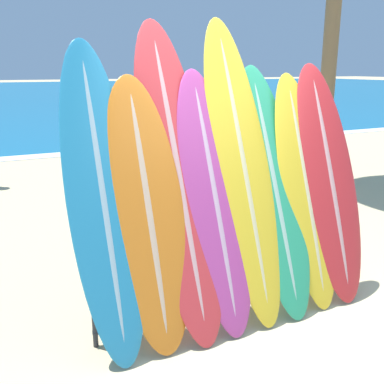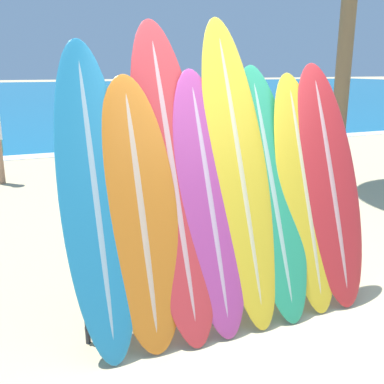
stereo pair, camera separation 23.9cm
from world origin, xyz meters
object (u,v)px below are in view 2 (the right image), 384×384
object	(u,v)px
surfboard_slot_2	(172,176)
person_near_water	(177,114)
person_mid_beach	(155,153)
surfboard_slot_1	(140,211)
surfboard_slot_3	(209,200)
surfboard_slot_6	(304,191)
surfboard_rack	(227,263)
surfboard_slot_0	(95,196)
surfboard_slot_7	(330,183)
surfboard_slot_4	(239,168)
surfboard_slot_5	(272,190)

from	to	relation	value
surfboard_slot_2	person_near_water	bearing A→B (deg)	69.49
surfboard_slot_2	person_mid_beach	world-z (taller)	surfboard_slot_2
surfboard_slot_1	surfboard_slot_3	bearing A→B (deg)	2.02
surfboard_slot_1	surfboard_slot_2	xyz separation A→B (m)	(0.31, 0.12, 0.22)
surfboard_slot_6	person_mid_beach	xyz separation A→B (m)	(-0.45, 2.94, -0.13)
surfboard_rack	surfboard_slot_0	xyz separation A→B (m)	(-1.06, 0.09, 0.68)
surfboard_slot_0	surfboard_slot_3	distance (m)	0.91
surfboard_slot_2	surfboard_slot_0	bearing A→B (deg)	-174.49
surfboard_slot_7	surfboard_slot_6	bearing A→B (deg)	-178.96
surfboard_slot_2	surfboard_rack	bearing A→B (deg)	-18.87
surfboard_rack	person_near_water	distance (m)	7.36
surfboard_slot_1	person_mid_beach	bearing A→B (deg)	70.38
surfboard_rack	surfboard_slot_4	distance (m)	0.81
surfboard_slot_1	surfboard_slot_4	size ratio (longest dim) A/B	0.81
surfboard_slot_6	person_near_water	size ratio (longest dim) A/B	1.13
surfboard_slot_0	surfboard_slot_6	distance (m)	1.83
person_near_water	person_mid_beach	size ratio (longest dim) A/B	1.11
surfboard_slot_5	surfboard_slot_6	world-z (taller)	surfboard_slot_5
surfboard_slot_1	person_near_water	world-z (taller)	surfboard_slot_1
surfboard_slot_7	surfboard_slot_3	bearing A→B (deg)	179.66
surfboard_slot_6	surfboard_slot_4	bearing A→B (deg)	171.26
surfboard_slot_1	surfboard_slot_7	world-z (taller)	surfboard_slot_7
surfboard_slot_1	person_mid_beach	distance (m)	3.13
surfboard_slot_2	surfboard_slot_3	distance (m)	0.35
surfboard_slot_2	surfboard_slot_4	world-z (taller)	surfboard_slot_4
person_near_water	surfboard_slot_7	bearing A→B (deg)	95.38
surfboard_rack	person_near_water	size ratio (longest dim) A/B	1.34
person_mid_beach	surfboard_slot_0	bearing A→B (deg)	89.66
surfboard_slot_3	person_near_water	world-z (taller)	surfboard_slot_3
surfboard_slot_0	surfboard_slot_2	bearing A→B (deg)	5.51
surfboard_slot_1	surfboard_slot_3	xyz separation A→B (m)	(0.58, 0.02, 0.02)
surfboard_slot_2	surfboard_slot_5	distance (m)	0.90
surfboard_slot_3	surfboard_slot_5	size ratio (longest dim) A/B	0.99
surfboard_slot_7	surfboard_slot_0	bearing A→B (deg)	178.67
surfboard_slot_0	surfboard_slot_5	distance (m)	1.51
surfboard_slot_2	surfboard_slot_5	bearing A→B (deg)	-5.65
person_near_water	surfboard_slot_6	bearing A→B (deg)	93.22
surfboard_slot_3	surfboard_slot_4	world-z (taller)	surfboard_slot_4
surfboard_slot_5	person_near_water	world-z (taller)	surfboard_slot_5
surfboard_rack	surfboard_slot_5	distance (m)	0.73
surfboard_slot_1	surfboard_slot_2	world-z (taller)	surfboard_slot_2
surfboard_slot_2	person_mid_beach	bearing A→B (deg)	75.25
surfboard_rack	surfboard_slot_3	size ratio (longest dim) A/B	1.17
surfboard_slot_0	surfboard_slot_1	world-z (taller)	surfboard_slot_0
surfboard_slot_5	surfboard_slot_1	bearing A→B (deg)	-178.23
surfboard_slot_4	surfboard_slot_6	world-z (taller)	surfboard_slot_4
surfboard_slot_4	person_near_water	distance (m)	7.18
surfboard_slot_5	person_mid_beach	bearing A→B (deg)	92.59
surfboard_slot_1	surfboard_slot_0	bearing A→B (deg)	169.10
surfboard_slot_0	surfboard_slot_1	distance (m)	0.35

